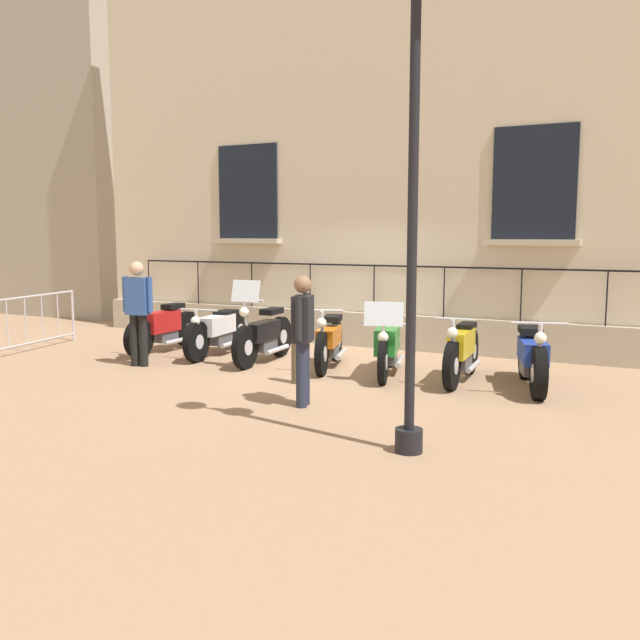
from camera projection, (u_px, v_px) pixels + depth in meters
The scene contains 15 objects.
ground_plane at pixel (331, 364), 11.44m from camera, with size 60.00×60.00×0.00m, color #9E7A5B.
building_facade at pixel (383, 142), 13.01m from camera, with size 0.82×13.07×8.08m.
motorcycle_red at pixel (164, 328), 12.61m from camera, with size 2.08×0.58×1.01m.
motorcycle_white at pixel (218, 331), 12.29m from camera, with size 2.24×0.70×0.91m.
motorcycle_black at pixel (263, 336), 11.56m from camera, with size 2.01×0.59×1.44m.
motorcycle_orange at pixel (329, 342), 11.14m from camera, with size 2.01×0.80×1.02m.
motorcycle_green at pixel (388, 346), 10.54m from camera, with size 2.02×0.82×1.20m.
motorcycle_yellow at pixel (462, 352), 10.10m from camera, with size 2.04×0.54×1.01m.
motorcycle_blue at pixel (532, 358), 9.62m from camera, with size 2.03×0.88×1.03m.
lamppost at pixel (415, 89), 6.40m from camera, with size 0.36×1.06×4.96m.
crowd_barrier at pixel (34, 320), 12.81m from camera, with size 2.32×0.43×1.05m.
bollard at pixel (297, 353), 9.95m from camera, with size 0.17×0.17×0.89m.
pedestrian_standing at pixel (138, 307), 11.18m from camera, with size 0.30×0.52×1.73m.
pedestrian_walking at pixel (303, 333), 8.58m from camera, with size 0.52×0.30×1.67m.
distant_building at pixel (93, 119), 19.17m from camera, with size 4.17×4.08×10.80m.
Camera 1 is at (10.16, 4.83, 2.18)m, focal length 38.20 mm.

